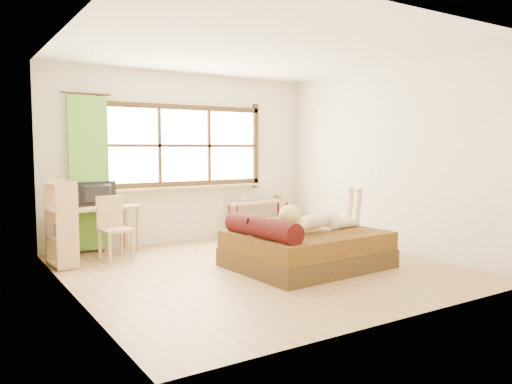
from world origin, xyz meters
TOP-DOWN VIEW (x-y plane):
  - floor at (0.00, 0.00)m, footprint 4.50×4.50m
  - ceiling at (0.00, 0.00)m, footprint 4.50×4.50m
  - wall_back at (0.00, 2.25)m, footprint 4.50×0.00m
  - wall_front at (0.00, -2.25)m, footprint 4.50×0.00m
  - wall_left at (-2.25, 0.00)m, footprint 0.00×4.50m
  - wall_right at (2.25, 0.00)m, footprint 0.00×4.50m
  - window at (0.00, 2.22)m, footprint 2.80×0.16m
  - curtain at (-1.55, 2.13)m, footprint 0.55×0.10m
  - bed at (0.51, -0.25)m, footprint 1.91×1.56m
  - woman at (0.70, -0.30)m, footprint 1.30×0.44m
  - kitten at (-0.17, -0.15)m, footprint 0.28×0.13m
  - desk at (-1.47, 1.95)m, footprint 1.15×0.65m
  - monitor at (-1.47, 2.00)m, footprint 0.61×0.16m
  - chair at (-1.38, 1.58)m, footprint 0.43×0.43m
  - pipe_shelf at (1.33, 2.07)m, footprint 1.22×0.41m
  - cup at (1.02, 2.07)m, footprint 0.13×0.13m
  - book at (1.52, 2.07)m, footprint 0.17×0.22m
  - bookshelf at (-2.08, 1.41)m, footprint 0.32×0.50m

SIDE VIEW (x-z plane):
  - floor at x=0.00m, z-range 0.00..0.00m
  - bed at x=0.51m, z-range -0.10..0.59m
  - pipe_shelf at x=1.33m, z-range 0.10..0.78m
  - chair at x=-1.38m, z-range 0.05..0.91m
  - bookshelf at x=-2.08m, z-range 0.01..1.11m
  - kitten at x=-0.17m, z-range 0.46..0.68m
  - desk at x=-1.47m, z-range 0.25..0.94m
  - book at x=1.52m, z-range 0.60..0.61m
  - cup at x=1.02m, z-range 0.60..0.69m
  - woman at x=0.70m, z-range 0.46..1.00m
  - monitor at x=-1.47m, z-range 0.68..1.03m
  - curtain at x=-1.55m, z-range 0.05..2.25m
  - wall_back at x=0.00m, z-range -0.90..3.60m
  - wall_front at x=0.00m, z-range -0.90..3.60m
  - wall_left at x=-2.25m, z-range -0.90..3.60m
  - wall_right at x=2.25m, z-range -0.90..3.60m
  - window at x=0.00m, z-range 0.78..2.24m
  - ceiling at x=0.00m, z-range 2.70..2.70m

